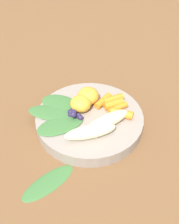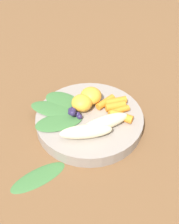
{
  "view_description": "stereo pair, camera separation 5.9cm",
  "coord_description": "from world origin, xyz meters",
  "px_view_note": "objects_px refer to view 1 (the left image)",
  "views": [
    {
      "loc": [
        0.43,
        0.02,
        0.44
      ],
      "look_at": [
        0.0,
        0.0,
        0.04
      ],
      "focal_mm": 41.18,
      "sensor_mm": 36.0,
      "label": 1
    },
    {
      "loc": [
        0.42,
        0.08,
        0.44
      ],
      "look_at": [
        0.0,
        0.0,
        0.04
      ],
      "focal_mm": 41.18,
      "sensor_mm": 36.0,
      "label": 2
    }
  ],
  "objects_px": {
    "banana_peeled_right": "(90,132)",
    "orange_segment_near": "(81,104)",
    "banana_peeled_left": "(107,121)",
    "kale_leaf_stray": "(48,182)",
    "bowl": "(90,120)"
  },
  "relations": [
    {
      "from": "banana_peeled_right",
      "to": "orange_segment_near",
      "type": "xyz_separation_m",
      "value": [
        -0.08,
        -0.03,
        0.0
      ]
    },
    {
      "from": "banana_peeled_left",
      "to": "banana_peeled_right",
      "type": "height_order",
      "value": "same"
    },
    {
      "from": "banana_peeled_right",
      "to": "orange_segment_near",
      "type": "distance_m",
      "value": 0.09
    },
    {
      "from": "banana_peeled_right",
      "to": "orange_segment_near",
      "type": "relative_size",
      "value": 2.28
    },
    {
      "from": "bowl",
      "to": "kale_leaf_stray",
      "type": "relative_size",
      "value": 2.15
    },
    {
      "from": "bowl",
      "to": "kale_leaf_stray",
      "type": "xyz_separation_m",
      "value": [
        0.16,
        -0.07,
        -0.01
      ]
    },
    {
      "from": "banana_peeled_right",
      "to": "orange_segment_near",
      "type": "height_order",
      "value": "orange_segment_near"
    },
    {
      "from": "banana_peeled_right",
      "to": "banana_peeled_left",
      "type": "bearing_deg",
      "value": 25.4
    },
    {
      "from": "banana_peeled_left",
      "to": "kale_leaf_stray",
      "type": "bearing_deg",
      "value": -165.93
    },
    {
      "from": "banana_peeled_left",
      "to": "orange_segment_near",
      "type": "bearing_deg",
      "value": 105.36
    },
    {
      "from": "banana_peeled_left",
      "to": "kale_leaf_stray",
      "type": "xyz_separation_m",
      "value": [
        0.13,
        -0.11,
        -0.04
      ]
    },
    {
      "from": "bowl",
      "to": "banana_peeled_left",
      "type": "relative_size",
      "value": 2.24
    },
    {
      "from": "bowl",
      "to": "banana_peeled_left",
      "type": "distance_m",
      "value": 0.06
    },
    {
      "from": "bowl",
      "to": "banana_peeled_left",
      "type": "xyz_separation_m",
      "value": [
        0.03,
        0.04,
        0.03
      ]
    },
    {
      "from": "orange_segment_near",
      "to": "kale_leaf_stray",
      "type": "distance_m",
      "value": 0.19
    }
  ]
}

